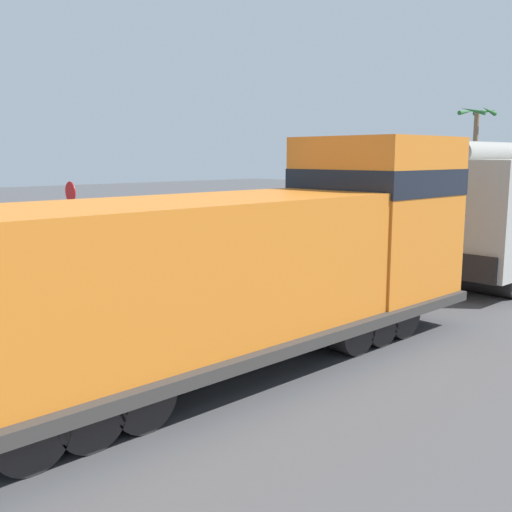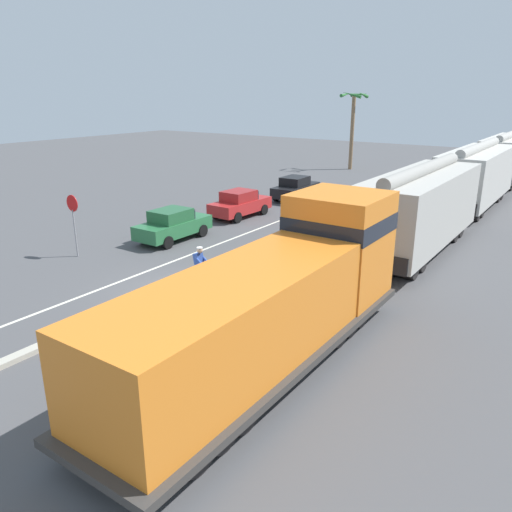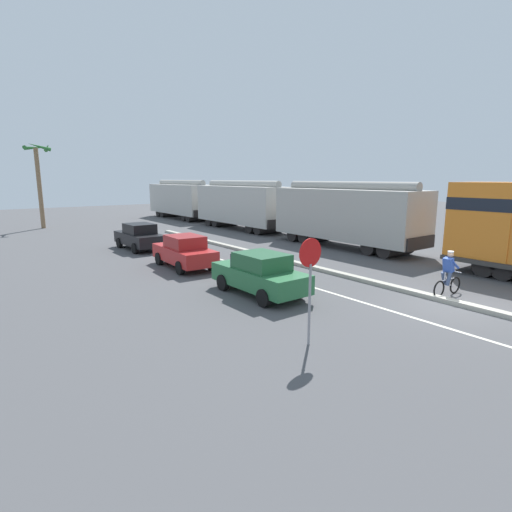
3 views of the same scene
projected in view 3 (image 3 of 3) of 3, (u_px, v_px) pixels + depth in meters
The scene contains 12 objects.
ground_plane at pixel (455, 305), 14.04m from camera, with size 120.00×120.00×0.00m, color #4C4C4F.
median_curb at pixel (329, 271), 18.74m from camera, with size 0.36×36.00×0.16m, color #B2AD9E.
lane_stripe at pixel (291, 280), 17.34m from camera, with size 0.14×36.00×0.01m, color silver.
hopper_car_lead at pixel (346, 215), 25.32m from camera, with size 2.90×10.60×4.18m.
hopper_car_middle at pixel (242, 205), 34.43m from camera, with size 2.90×10.60×4.18m.
hopper_car_trailing at pixel (181, 200), 43.55m from camera, with size 2.90×10.60×4.18m.
parked_car_green at pixel (260, 274), 15.13m from camera, with size 1.86×4.21×1.62m.
parked_car_red at pixel (184, 251), 19.72m from camera, with size 1.97×4.27×1.62m.
parked_car_black at pixel (139, 236), 24.82m from camera, with size 1.92×4.25×1.62m.
cyclist at pixel (448, 275), 14.97m from camera, with size 1.71×0.48×1.71m.
stop_sign at pixel (310, 271), 10.33m from camera, with size 0.76×0.08×2.88m.
palm_tree_near at pixel (38, 170), 34.54m from camera, with size 2.20×2.37×7.35m.
Camera 3 is at (-13.68, -6.56, 4.38)m, focal length 28.00 mm.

